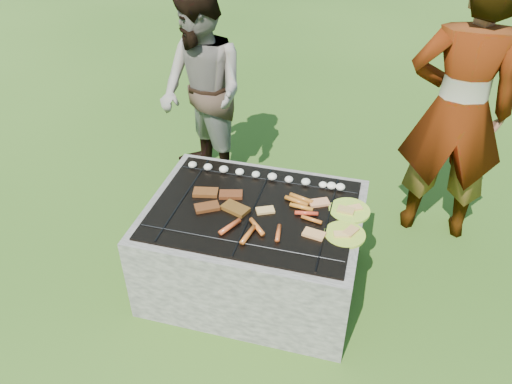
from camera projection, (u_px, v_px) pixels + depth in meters
lawn at (254, 280)px, 3.37m from camera, size 60.00×60.00×0.00m
fire_pit at (254, 249)px, 3.21m from camera, size 1.30×1.00×0.62m
mushrooms at (269, 176)px, 3.26m from camera, size 1.06×0.06×0.04m
pork_slabs at (220, 201)px, 3.06m from camera, size 0.41×0.29×0.02m
sausages at (278, 217)px, 2.92m from camera, size 0.55×0.53×0.03m
bread_on_grate at (303, 216)px, 2.94m from camera, size 0.45×0.41×0.02m
plate_far at (349, 210)px, 3.00m from camera, size 0.31×0.31×0.03m
plate_near at (345, 234)px, 2.82m from camera, size 0.31×0.31×0.03m
cook at (458, 112)px, 3.28m from camera, size 0.72×0.48×1.93m
bystander at (202, 94)px, 3.89m from camera, size 0.99×0.96×1.60m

